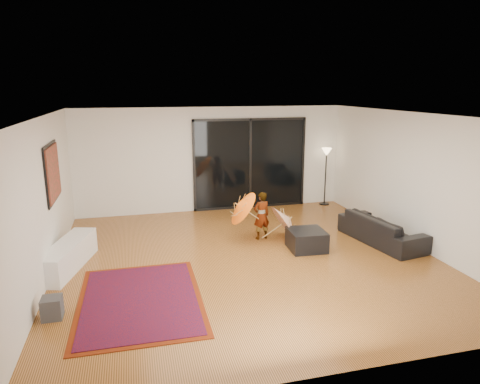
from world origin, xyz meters
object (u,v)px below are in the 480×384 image
object	(u,v)px
media_console	(68,256)
sofa	(381,229)
child	(261,216)
ottoman	(307,240)

from	to	relation	value
media_console	sofa	bearing A→B (deg)	13.83
child	media_console	bearing A→B (deg)	-2.83
media_console	sofa	world-z (taller)	sofa
media_console	ottoman	distance (m)	4.52
media_console	child	distance (m)	3.88
media_console	ottoman	world-z (taller)	media_console
media_console	child	xyz separation A→B (m)	(3.82, 0.63, 0.28)
sofa	ottoman	distance (m)	1.68
ottoman	media_console	bearing A→B (deg)	177.53
ottoman	sofa	bearing A→B (deg)	-0.30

